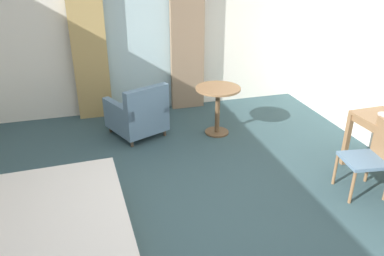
# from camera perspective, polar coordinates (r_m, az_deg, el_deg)

# --- Properties ---
(ground) EXTENTS (6.46, 7.04, 0.10)m
(ground) POSITION_cam_1_polar(r_m,az_deg,el_deg) (4.11, -0.51, -14.25)
(ground) COLOR #334C51
(wall_back) EXTENTS (6.06, 0.12, 2.82)m
(wall_back) POSITION_cam_1_polar(r_m,az_deg,el_deg) (6.48, -8.50, 14.63)
(wall_back) COLOR white
(wall_back) RESTS_ON ground
(balcony_glass_door) EXTENTS (1.15, 0.02, 2.48)m
(balcony_glass_door) POSITION_cam_1_polar(r_m,az_deg,el_deg) (6.44, -7.97, 13.06)
(balcony_glass_door) COLOR silver
(balcony_glass_door) RESTS_ON ground
(curtain_panel_left) EXTENTS (0.54, 0.10, 2.64)m
(curtain_panel_left) POSITION_cam_1_polar(r_m,az_deg,el_deg) (6.27, -15.24, 12.85)
(curtain_panel_left) COLOR tan
(curtain_panel_left) RESTS_ON ground
(curtain_panel_right) EXTENTS (0.57, 0.10, 2.64)m
(curtain_panel_right) POSITION_cam_1_polar(r_m,az_deg,el_deg) (6.49, -0.71, 14.09)
(curtain_panel_right) COLOR #897056
(curtain_panel_right) RESTS_ON ground
(bed) EXTENTS (2.19, 1.75, 1.04)m
(bed) POSITION_cam_1_polar(r_m,az_deg,el_deg) (3.88, -26.68, -14.70)
(bed) COLOR olive
(bed) RESTS_ON ground
(desk_chair) EXTENTS (0.51, 0.48, 0.86)m
(desk_chair) POSITION_cam_1_polar(r_m,az_deg,el_deg) (4.72, 25.23, -3.65)
(desk_chair) COLOR slate
(desk_chair) RESTS_ON ground
(armchair_by_window) EXTENTS (0.93, 0.96, 0.82)m
(armchair_by_window) POSITION_cam_1_polar(r_m,az_deg,el_deg) (5.73, -8.04, 2.00)
(armchair_by_window) COLOR slate
(armchair_by_window) RESTS_ON ground
(round_cafe_table) EXTENTS (0.66, 0.66, 0.73)m
(round_cafe_table) POSITION_cam_1_polar(r_m,az_deg,el_deg) (5.67, 3.86, 4.21)
(round_cafe_table) COLOR olive
(round_cafe_table) RESTS_ON ground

